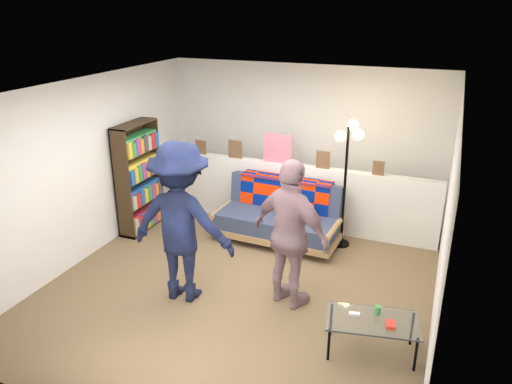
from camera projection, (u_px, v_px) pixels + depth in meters
The scene contains 10 objects.
ground at pixel (244, 280), 6.29m from camera, with size 5.00×5.00×0.00m, color brown.
room_shell at pixel (258, 143), 6.10m from camera, with size 4.60×5.05×2.45m.
half_wall_ledge at pixel (290, 195), 7.67m from camera, with size 4.45×0.15×1.00m, color silver.
ledge_decor at pixel (276, 152), 7.49m from camera, with size 2.97×0.02×0.45m.
futon_sofa at pixel (280, 217), 7.24m from camera, with size 1.84×0.95×0.78m.
bookshelf at pixel (139, 181), 7.48m from camera, with size 0.28×0.83×1.65m.
coffee_table at pixel (373, 322), 4.88m from camera, with size 0.98×0.66×0.47m.
floor_lamp at pixel (348, 159), 6.78m from camera, with size 0.40×0.33×1.81m.
person_left at pixel (181, 223), 5.64m from camera, with size 1.22×0.70×1.90m, color black.
person_right at pixel (291, 235), 5.52m from camera, with size 1.02×0.42×1.74m, color #C07C8F.
Camera 1 is at (2.17, -5.03, 3.30)m, focal length 35.00 mm.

